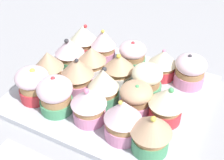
{
  "coord_description": "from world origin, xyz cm",
  "views": [
    {
      "loc": [
        -41.29,
        -21.61,
        40.51
      ],
      "look_at": [
        0.0,
        0.0,
        4.2
      ],
      "focal_mm": 48.18,
      "sensor_mm": 36.0,
      "label": 1
    }
  ],
  "objects_px": {
    "cupcake_13": "(92,61)",
    "cupcake_18": "(83,39)",
    "cupcake_3": "(123,119)",
    "cupcake_10": "(131,55)",
    "cupcake_6": "(163,64)",
    "cupcake_14": "(103,45)",
    "cupcake_8": "(104,86)",
    "cupcake_7": "(88,104)",
    "cupcake_2": "(190,70)",
    "cupcake_0": "(151,132)",
    "cupcake_15": "(33,84)",
    "cupcake_5": "(147,80)",
    "cupcake_1": "(166,104)",
    "cupcake_11": "(55,94)",
    "baking_tray": "(112,94)",
    "cupcake_4": "(136,97)",
    "cupcake_17": "(70,53)",
    "cupcake_16": "(49,66)",
    "cupcake_9": "(119,69)",
    "cupcake_12": "(77,74)"
  },
  "relations": [
    {
      "from": "cupcake_10",
      "to": "cupcake_18",
      "type": "height_order",
      "value": "cupcake_18"
    },
    {
      "from": "cupcake_6",
      "to": "cupcake_14",
      "type": "distance_m",
      "value": 0.14
    },
    {
      "from": "cupcake_6",
      "to": "cupcake_8",
      "type": "relative_size",
      "value": 0.84
    },
    {
      "from": "cupcake_7",
      "to": "cupcake_14",
      "type": "xyz_separation_m",
      "value": [
        0.18,
        0.07,
        0.0
      ]
    },
    {
      "from": "cupcake_7",
      "to": "cupcake_5",
      "type": "bearing_deg",
      "value": -30.03
    },
    {
      "from": "cupcake_15",
      "to": "cupcake_5",
      "type": "bearing_deg",
      "value": -59.16
    },
    {
      "from": "cupcake_2",
      "to": "cupcake_4",
      "type": "bearing_deg",
      "value": 152.65
    },
    {
      "from": "cupcake_10",
      "to": "cupcake_13",
      "type": "xyz_separation_m",
      "value": [
        -0.06,
        0.06,
        0.0
      ]
    },
    {
      "from": "baking_tray",
      "to": "cupcake_16",
      "type": "distance_m",
      "value": 0.14
    },
    {
      "from": "cupcake_2",
      "to": "cupcake_9",
      "type": "height_order",
      "value": "cupcake_9"
    },
    {
      "from": "cupcake_16",
      "to": "cupcake_10",
      "type": "bearing_deg",
      "value": -45.61
    },
    {
      "from": "cupcake_4",
      "to": "cupcake_18",
      "type": "relative_size",
      "value": 0.86
    },
    {
      "from": "cupcake_2",
      "to": "cupcake_7",
      "type": "bearing_deg",
      "value": 144.93
    },
    {
      "from": "cupcake_2",
      "to": "cupcake_7",
      "type": "distance_m",
      "value": 0.23
    },
    {
      "from": "cupcake_0",
      "to": "cupcake_8",
      "type": "relative_size",
      "value": 0.99
    },
    {
      "from": "baking_tray",
      "to": "cupcake_12",
      "type": "bearing_deg",
      "value": 114.74
    },
    {
      "from": "cupcake_4",
      "to": "cupcake_7",
      "type": "distance_m",
      "value": 0.09
    },
    {
      "from": "cupcake_0",
      "to": "cupcake_11",
      "type": "xyz_separation_m",
      "value": [
        0.01,
        0.19,
        -0.0
      ]
    },
    {
      "from": "cupcake_5",
      "to": "cupcake_16",
      "type": "bearing_deg",
      "value": 104.96
    },
    {
      "from": "cupcake_6",
      "to": "cupcake_9",
      "type": "bearing_deg",
      "value": 132.64
    },
    {
      "from": "cupcake_14",
      "to": "cupcake_13",
      "type": "bearing_deg",
      "value": -176.84
    },
    {
      "from": "cupcake_3",
      "to": "cupcake_10",
      "type": "distance_m",
      "value": 0.21
    },
    {
      "from": "cupcake_6",
      "to": "cupcake_14",
      "type": "xyz_separation_m",
      "value": [
        -0.01,
        0.14,
        0.01
      ]
    },
    {
      "from": "cupcake_8",
      "to": "cupcake_9",
      "type": "bearing_deg",
      "value": 0.11
    },
    {
      "from": "cupcake_15",
      "to": "cupcake_12",
      "type": "bearing_deg",
      "value": -46.5
    },
    {
      "from": "cupcake_12",
      "to": "cupcake_5",
      "type": "bearing_deg",
      "value": -67.11
    },
    {
      "from": "cupcake_8",
      "to": "cupcake_13",
      "type": "distance_m",
      "value": 0.09
    },
    {
      "from": "cupcake_5",
      "to": "cupcake_0",
      "type": "bearing_deg",
      "value": -154.92
    },
    {
      "from": "cupcake_1",
      "to": "cupcake_16",
      "type": "height_order",
      "value": "cupcake_1"
    },
    {
      "from": "cupcake_6",
      "to": "cupcake_13",
      "type": "xyz_separation_m",
      "value": [
        -0.06,
        0.14,
        0.0
      ]
    },
    {
      "from": "cupcake_1",
      "to": "cupcake_10",
      "type": "bearing_deg",
      "value": 45.79
    },
    {
      "from": "baking_tray",
      "to": "cupcake_4",
      "type": "distance_m",
      "value": 0.08
    },
    {
      "from": "cupcake_13",
      "to": "cupcake_17",
      "type": "height_order",
      "value": "cupcake_17"
    },
    {
      "from": "cupcake_9",
      "to": "cupcake_5",
      "type": "bearing_deg",
      "value": -95.83
    },
    {
      "from": "cupcake_7",
      "to": "cupcake_18",
      "type": "distance_m",
      "value": 0.22
    },
    {
      "from": "cupcake_0",
      "to": "cupcake_11",
      "type": "distance_m",
      "value": 0.19
    },
    {
      "from": "cupcake_16",
      "to": "cupcake_9",
      "type": "bearing_deg",
      "value": -66.04
    },
    {
      "from": "cupcake_5",
      "to": "cupcake_10",
      "type": "height_order",
      "value": "cupcake_5"
    },
    {
      "from": "baking_tray",
      "to": "cupcake_7",
      "type": "height_order",
      "value": "cupcake_7"
    },
    {
      "from": "cupcake_16",
      "to": "cupcake_0",
      "type": "bearing_deg",
      "value": -106.06
    },
    {
      "from": "cupcake_13",
      "to": "cupcake_18",
      "type": "height_order",
      "value": "cupcake_18"
    },
    {
      "from": "cupcake_8",
      "to": "cupcake_18",
      "type": "bearing_deg",
      "value": 43.75
    },
    {
      "from": "cupcake_2",
      "to": "cupcake_0",
      "type": "bearing_deg",
      "value": 178.13
    },
    {
      "from": "baking_tray",
      "to": "cupcake_6",
      "type": "distance_m",
      "value": 0.12
    },
    {
      "from": "cupcake_12",
      "to": "cupcake_2",
      "type": "bearing_deg",
      "value": -56.56
    },
    {
      "from": "cupcake_15",
      "to": "cupcake_8",
      "type": "bearing_deg",
      "value": -66.91
    },
    {
      "from": "cupcake_7",
      "to": "cupcake_0",
      "type": "bearing_deg",
      "value": -95.94
    },
    {
      "from": "cupcake_7",
      "to": "cupcake_14",
      "type": "distance_m",
      "value": 0.19
    },
    {
      "from": "cupcake_0",
      "to": "cupcake_1",
      "type": "relative_size",
      "value": 1.05
    },
    {
      "from": "cupcake_3",
      "to": "cupcake_8",
      "type": "height_order",
      "value": "same"
    }
  ]
}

